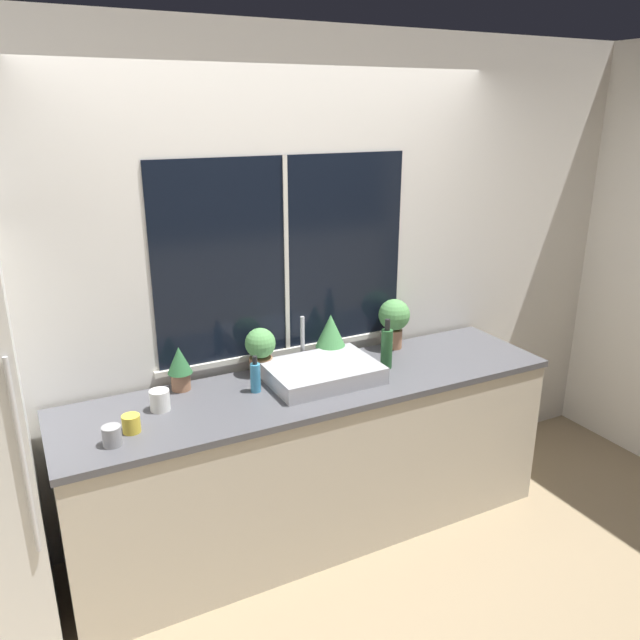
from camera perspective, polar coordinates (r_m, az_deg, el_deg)
The scene contains 14 objects.
ground_plane at distance 3.55m, azimuth 2.13°, elevation -21.35°, with size 14.00×14.00×0.00m, color #937F60.
wall_back at distance 3.48m, azimuth -3.33°, elevation 3.13°, with size 8.00×0.09×2.70m.
wall_right at distance 5.44m, azimuth 16.81°, elevation 8.10°, with size 0.06×7.00×2.70m.
counter at distance 3.52m, azimuth -0.39°, elevation -12.61°, with size 2.66×0.67×0.92m.
sink at distance 3.33m, azimuth 0.17°, elevation -4.75°, with size 0.58×0.47×0.28m.
potted_plant_far_left at distance 3.26m, azimuth -12.71°, elevation -4.12°, with size 0.13×0.13×0.23m.
potted_plant_center_left at distance 3.38m, azimuth -5.47°, elevation -2.64°, with size 0.17×0.17×0.26m.
potted_plant_center_right at distance 3.54m, azimuth 0.97°, elevation -1.35°, with size 0.17×0.17×0.27m.
potted_plant_far_right at distance 3.74m, azimuth 6.79°, elevation 0.12°, with size 0.19×0.19×0.30m.
soap_bottle at distance 3.20m, azimuth -5.93°, elevation -5.19°, with size 0.05×0.05×0.19m.
bottle_tall at distance 3.47m, azimuth 6.11°, elevation -2.53°, with size 0.06×0.06×0.28m.
mug_white at distance 3.10m, azimuth -14.44°, elevation -7.12°, with size 0.10×0.10×0.10m.
mug_yellow at distance 2.94m, azimuth -16.88°, elevation -9.06°, with size 0.08×0.08×0.08m.
mug_grey at distance 2.86m, azimuth -18.49°, elevation -10.01°, with size 0.08×0.08×0.09m.
Camera 1 is at (-1.34, -2.36, 2.30)m, focal length 35.00 mm.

